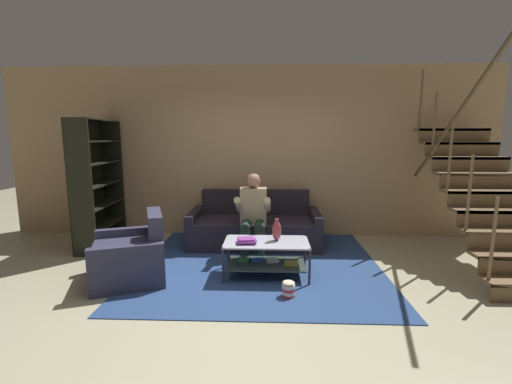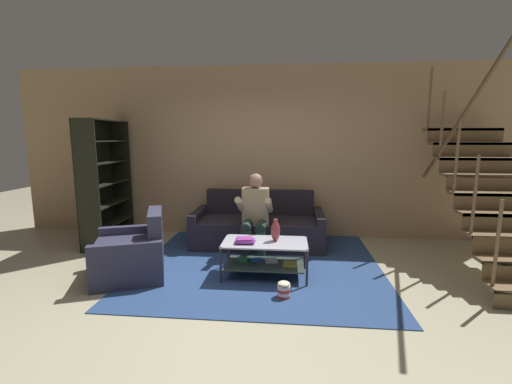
% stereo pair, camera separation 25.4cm
% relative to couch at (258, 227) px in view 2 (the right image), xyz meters
% --- Properties ---
extents(ground, '(16.80, 16.80, 0.00)m').
position_rel_couch_xyz_m(ground, '(-0.12, -1.83, -0.28)').
color(ground, '#B0AA89').
extents(back_partition, '(8.40, 0.12, 2.90)m').
position_rel_couch_xyz_m(back_partition, '(-0.12, 0.63, 1.17)').
color(back_partition, tan).
rests_on(back_partition, ground).
extents(staircase_run, '(1.08, 2.27, 2.77)m').
position_rel_couch_xyz_m(staircase_run, '(3.05, -0.78, 0.76)').
color(staircase_run, brown).
rests_on(staircase_run, ground).
extents(couch, '(2.04, 0.91, 0.84)m').
position_rel_couch_xyz_m(couch, '(0.00, 0.00, 0.00)').
color(couch, black).
rests_on(couch, ground).
extents(person_seated_center, '(0.50, 0.58, 1.20)m').
position_rel_couch_xyz_m(person_seated_center, '(0.00, -0.53, 0.37)').
color(person_seated_center, '#1C2C25').
rests_on(person_seated_center, ground).
extents(coffee_table, '(1.04, 0.56, 0.45)m').
position_rel_couch_xyz_m(coffee_table, '(0.20, -1.26, 0.01)').
color(coffee_table, '#B5B8CA').
rests_on(coffee_table, ground).
extents(area_rug, '(3.20, 3.21, 0.01)m').
position_rel_couch_xyz_m(area_rug, '(0.10, -0.76, -0.28)').
color(area_rug, navy).
rests_on(area_rug, ground).
extents(vase, '(0.11, 0.11, 0.28)m').
position_rel_couch_xyz_m(vase, '(0.32, -1.22, 0.29)').
color(vase, brown).
rests_on(vase, coffee_table).
extents(book_stack, '(0.24, 0.20, 0.06)m').
position_rel_couch_xyz_m(book_stack, '(-0.04, -1.34, 0.19)').
color(book_stack, '#29252F').
rests_on(book_stack, coffee_table).
extents(bookshelf, '(0.40, 1.16, 1.98)m').
position_rel_couch_xyz_m(bookshelf, '(-2.49, -0.17, 0.59)').
color(bookshelf, black).
rests_on(bookshelf, ground).
extents(armchair, '(1.07, 1.12, 0.82)m').
position_rel_couch_xyz_m(armchair, '(-1.44, -1.41, -0.01)').
color(armchair, '#303047').
rests_on(armchair, ground).
extents(popcorn_tub, '(0.14, 0.14, 0.18)m').
position_rel_couch_xyz_m(popcorn_tub, '(0.44, -1.83, -0.19)').
color(popcorn_tub, red).
rests_on(popcorn_tub, ground).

